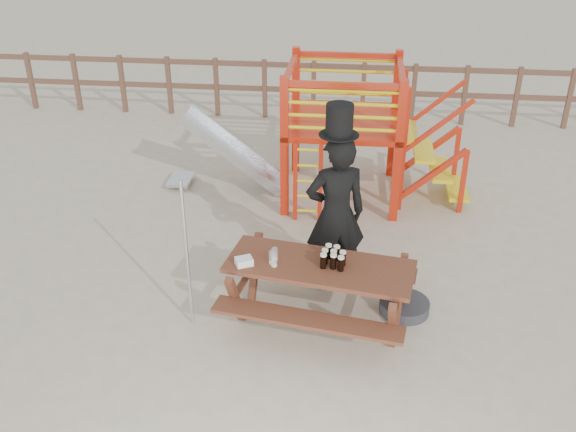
% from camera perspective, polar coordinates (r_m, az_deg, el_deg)
% --- Properties ---
extents(ground, '(60.00, 60.00, 0.00)m').
position_cam_1_polar(ground, '(7.23, 1.91, -10.55)').
color(ground, '#C6B49A').
rests_on(ground, ground).
extents(back_fence, '(15.09, 0.09, 1.20)m').
position_cam_1_polar(back_fence, '(13.17, 4.51, 11.56)').
color(back_fence, brown).
rests_on(back_fence, ground).
extents(playground_fort, '(4.71, 1.84, 2.10)m').
position_cam_1_polar(playground_fort, '(9.82, 4.47, 7.66)').
color(playground_fort, red).
rests_on(playground_fort, ground).
extents(picnic_table, '(2.22, 1.71, 0.78)m').
position_cam_1_polar(picnic_table, '(7.12, 2.79, -6.28)').
color(picnic_table, brown).
rests_on(picnic_table, ground).
extents(man_with_hat, '(0.83, 0.67, 2.33)m').
position_cam_1_polar(man_with_hat, '(7.49, 4.28, 0.51)').
color(man_with_hat, black).
rests_on(man_with_hat, ground).
extents(metal_pole, '(0.04, 0.04, 1.80)m').
position_cam_1_polar(metal_pole, '(6.96, -8.97, -3.55)').
color(metal_pole, '#B2B2B7').
rests_on(metal_pole, ground).
extents(parasol_base, '(0.58, 0.58, 0.25)m').
position_cam_1_polar(parasol_base, '(7.65, 10.30, -7.89)').
color(parasol_base, '#313136').
rests_on(parasol_base, ground).
extents(paper_bag, '(0.22, 0.21, 0.08)m').
position_cam_1_polar(paper_bag, '(6.94, -3.93, -4.05)').
color(paper_bag, white).
rests_on(paper_bag, picnic_table).
extents(stout_pints, '(0.27, 0.30, 0.17)m').
position_cam_1_polar(stout_pints, '(6.92, 4.02, -3.71)').
color(stout_pints, black).
rests_on(stout_pints, picnic_table).
extents(empty_glasses, '(0.10, 0.19, 0.15)m').
position_cam_1_polar(empty_glasses, '(6.94, -1.30, -3.74)').
color(empty_glasses, silver).
rests_on(empty_glasses, picnic_table).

